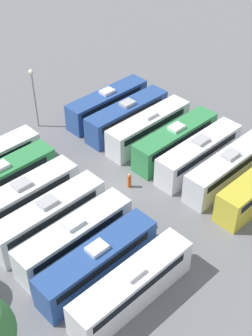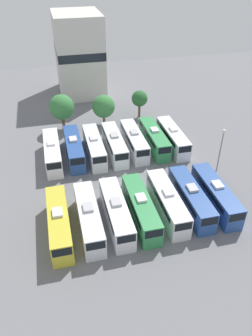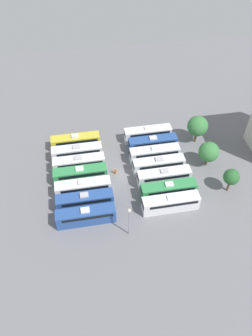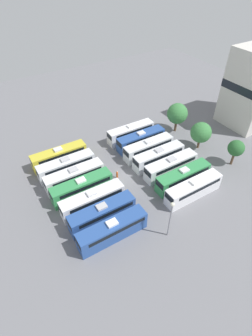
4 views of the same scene
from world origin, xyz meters
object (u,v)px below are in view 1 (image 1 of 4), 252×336
(bus_2, at_px, (199,153))
(bus_7, at_px, (132,286))
(bus_3, at_px, (175,140))
(bus_1, at_px, (228,168))
(bus_10, at_px, (49,216))
(light_pole, at_px, (33,88))
(bus_12, at_px, (2,180))
(bus_11, at_px, (24,198))
(bus_8, at_px, (97,262))
(worker_person, at_px, (129,181))
(bus_5, at_px, (127,116))
(bus_9, at_px, (74,237))
(bus_6, at_px, (107,104))
(bus_4, at_px, (149,127))

(bus_2, height_order, bus_7, same)
(bus_3, bearing_deg, bus_1, -178.42)
(bus_10, xyz_separation_m, light_pole, (14.53, -9.09, 3.24))
(bus_3, distance_m, bus_12, 18.28)
(bus_11, bearing_deg, bus_1, -121.33)
(bus_11, bearing_deg, bus_2, -112.12)
(bus_3, height_order, bus_12, same)
(bus_8, relative_size, bus_12, 1.00)
(bus_8, bearing_deg, bus_11, -0.48)
(worker_person, bearing_deg, bus_8, 122.78)
(bus_11, bearing_deg, bus_8, 179.52)
(bus_3, xyz_separation_m, bus_11, (3.61, 16.80, 0.00))
(bus_1, distance_m, light_pole, 22.94)
(worker_person, bearing_deg, bus_5, -42.79)
(bus_10, bearing_deg, light_pole, -32.02)
(bus_5, xyz_separation_m, bus_10, (-6.92, 16.23, 0.00))
(bus_3, xyz_separation_m, bus_8, (-6.69, 16.89, 0.00))
(bus_9, distance_m, bus_12, 10.55)
(bus_6, height_order, bus_8, same)
(bus_4, height_order, bus_9, same)
(bus_8, bearing_deg, bus_9, -6.33)
(bus_2, xyz_separation_m, bus_5, (10.26, 0.35, 0.00))
(bus_7, height_order, worker_person, bus_7)
(bus_4, height_order, bus_5, same)
(bus_8, relative_size, bus_11, 1.00)
(bus_6, height_order, bus_9, same)
(bus_6, xyz_separation_m, bus_10, (-10.46, 16.38, 0.00))
(bus_8, distance_m, bus_12, 13.89)
(bus_4, bearing_deg, bus_6, -0.73)
(worker_person, distance_m, light_pole, 15.77)
(bus_3, xyz_separation_m, bus_10, (0.12, 16.56, 0.00))
(bus_7, distance_m, worker_person, 13.37)
(bus_2, bearing_deg, bus_11, 67.88)
(bus_6, bearing_deg, bus_3, -179.04)
(bus_2, xyz_separation_m, bus_10, (3.35, 16.58, 0.00))
(bus_1, relative_size, bus_11, 1.00)
(bus_8, bearing_deg, bus_4, -58.02)
(bus_10, xyz_separation_m, bus_11, (3.49, 0.25, 0.00))
(bus_3, relative_size, bus_10, 1.00)
(bus_4, xyz_separation_m, worker_person, (-4.23, 7.07, -1.00))
(bus_5, xyz_separation_m, bus_8, (-13.72, 16.56, 0.00))
(bus_1, distance_m, bus_7, 17.06)
(bus_5, height_order, bus_12, same)
(bus_5, distance_m, bus_6, 3.54)
(bus_5, distance_m, bus_8, 21.51)
(bus_8, xyz_separation_m, worker_person, (6.15, -9.55, -1.00))
(bus_1, bearing_deg, bus_5, 2.13)
(bus_12, bearing_deg, worker_person, -129.29)
(bus_1, xyz_separation_m, bus_6, (17.31, 0.36, 0.00))
(bus_12, xyz_separation_m, worker_person, (-7.74, -9.46, -1.00))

